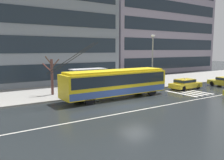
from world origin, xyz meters
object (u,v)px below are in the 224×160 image
Objects in this scene: pedestrian_approaching_curb at (92,78)px; pedestrian_walking_past at (75,81)px; pedestrian_at_shelter at (128,75)px; bus_shelter at (87,75)px; trolleybus at (116,82)px; street_lamp at (153,56)px; street_tree_bare at (52,75)px; taxi_ahead_of_bus at (185,84)px.

pedestrian_approaching_curb is 0.99× the size of pedestrian_walking_past.
bus_shelter is at bearing -174.60° from pedestrian_at_shelter.
pedestrian_at_shelter is (4.68, 4.14, 0.12)m from trolleybus.
pedestrian_at_shelter is at bearing 41.48° from trolleybus.
street_tree_bare is (-12.29, 1.91, -1.79)m from street_lamp.
trolleybus is 4.15m from pedestrian_approaching_curb.
street_tree_bare is at bearing 166.03° from bus_shelter.
pedestrian_at_shelter is at bearing -1.96° from street_tree_bare.
street_tree_bare reaches higher than bus_shelter.
taxi_ahead_of_bus is 2.19× the size of pedestrian_at_shelter.
street_lamp is 12.56m from street_tree_bare.
pedestrian_approaching_curb is at bearing -4.48° from street_tree_bare.
bus_shelter is at bearing -13.97° from street_tree_bare.
trolleybus reaches higher than pedestrian_approaching_curb.
street_lamp is at bearing -31.67° from pedestrian_at_shelter.
pedestrian_approaching_curb is at bearing 156.46° from taxi_ahead_of_bus.
bus_shelter is 3.76m from street_tree_bare.
pedestrian_walking_past is (-2.07, -1.44, -0.39)m from bus_shelter.
pedestrian_approaching_curb is at bearing -179.75° from pedestrian_at_shelter.
taxi_ahead_of_bus is at bearing -48.02° from street_lamp.
street_tree_bare is (-4.54, 0.36, 0.53)m from pedestrian_approaching_curb.
pedestrian_at_shelter is 3.80m from street_lamp.
pedestrian_walking_past reaches higher than pedestrian_at_shelter.
pedestrian_at_shelter is at bearing 148.33° from street_lamp.
pedestrian_at_shelter is 0.98× the size of pedestrian_walking_past.
taxi_ahead_of_bus is 11.43m from pedestrian_approaching_curb.
pedestrian_walking_past is at bearing -166.14° from pedestrian_at_shelter.
bus_shelter is 0.97× the size of street_tree_bare.
pedestrian_walking_past is 10.96m from street_lamp.
trolleybus is at bearing -41.48° from street_tree_bare.
trolleybus is at bearing -31.42° from pedestrian_walking_past.
bus_shelter is 2.01× the size of pedestrian_approaching_curb.
street_lamp reaches higher than bus_shelter.
street_tree_bare reaches higher than pedestrian_at_shelter.
trolleybus reaches higher than taxi_ahead_of_bus.
taxi_ahead_of_bus is 15.84m from street_tree_bare.
pedestrian_approaching_curb is at bearing 33.88° from pedestrian_walking_past.
bus_shelter is 1.13m from pedestrian_approaching_curb.
taxi_ahead_of_bus is 2.17× the size of pedestrian_approaching_curb.
bus_shelter is 6.13m from pedestrian_at_shelter.
pedestrian_at_shelter is 9.75m from street_tree_bare.
street_lamp reaches higher than street_tree_bare.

